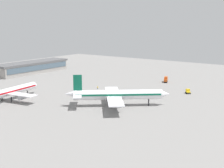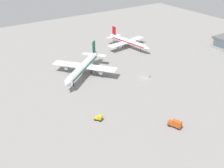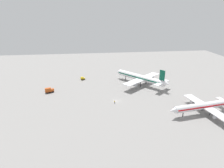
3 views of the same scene
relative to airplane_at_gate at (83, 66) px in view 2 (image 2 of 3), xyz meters
The scene contains 6 objects.
ground 34.32m from the airplane_at_gate, 129.88° to the right, with size 288.00×288.00×0.00m, color gray.
airplane_at_gate is the anchor object (origin of this frame).
airplane_taxiing 51.82m from the airplane_at_gate, 65.55° to the right, with size 39.59×32.04×12.07m.
catering_truck 64.72m from the airplane_at_gate, behind, with size 5.91×3.81×3.30m.
baggage_tug 45.53m from the airplane_at_gate, 159.61° to the left, with size 3.75×3.58×2.30m.
ground_crew_worker 37.69m from the airplane_at_gate, 128.50° to the right, with size 0.54×0.54×1.67m.
Camera 2 is at (-104.33, 90.92, 69.15)m, focal length 44.12 mm.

